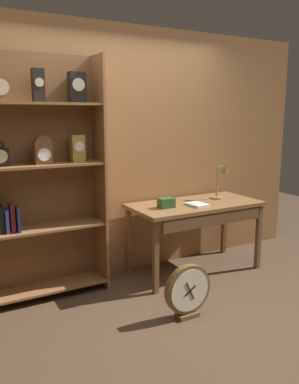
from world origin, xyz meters
TOP-DOWN VIEW (x-y plane):
  - ground_plane at (0.00, 0.00)m, footprint 10.00×10.00m
  - back_wood_panel at (0.00, 1.38)m, footprint 4.80×0.05m
  - bookshelf at (-0.87, 1.16)m, footprint 1.11×0.32m
  - workbench at (0.72, 0.95)m, footprint 1.42×0.69m
  - desk_lamp at (1.10, 1.00)m, footprint 0.19×0.20m
  - toolbox_small at (0.33, 0.94)m, footprint 0.16×0.11m
  - open_repair_manual at (0.65, 0.85)m, footprint 0.17×0.23m
  - round_clock_large at (0.06, 0.15)m, footprint 0.43×0.11m

SIDE VIEW (x-z plane):
  - ground_plane at x=0.00m, z-range 0.00..0.00m
  - round_clock_large at x=0.06m, z-range 0.00..0.47m
  - workbench at x=0.72m, z-range 0.30..1.07m
  - open_repair_manual at x=0.65m, z-range 0.77..0.79m
  - toolbox_small at x=0.33m, z-range 0.77..0.87m
  - desk_lamp at x=1.10m, z-range 0.83..1.27m
  - bookshelf at x=-0.87m, z-range 0.03..2.27m
  - back_wood_panel at x=0.00m, z-range 0.00..2.60m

